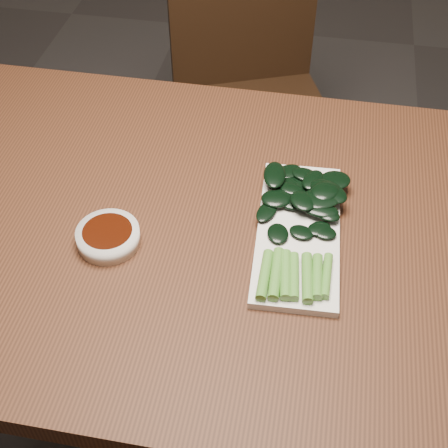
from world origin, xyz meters
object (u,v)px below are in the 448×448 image
chair_far (251,90)px  sauce_bowl (108,236)px  serving_plate (298,232)px  table (212,250)px  gai_lan (303,213)px

chair_far → sauce_bowl: chair_far is taller
sauce_bowl → chair_far: bearing=82.5°
chair_far → serving_plate: bearing=-98.5°
table → gai_lan: gai_lan is taller
chair_far → table: bearing=-108.9°
chair_far → gai_lan: chair_far is taller
sauce_bowl → gai_lan: 0.32m
chair_far → serving_plate: chair_far is taller
chair_far → serving_plate: (0.19, -0.79, 0.27)m
table → serving_plate: (0.15, -0.00, 0.08)m
table → serving_plate: bearing=-1.4°
table → sauce_bowl: sauce_bowl is taller
table → chair_far: chair_far is taller
sauce_bowl → serving_plate: bearing=13.3°
chair_far → sauce_bowl: 0.91m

